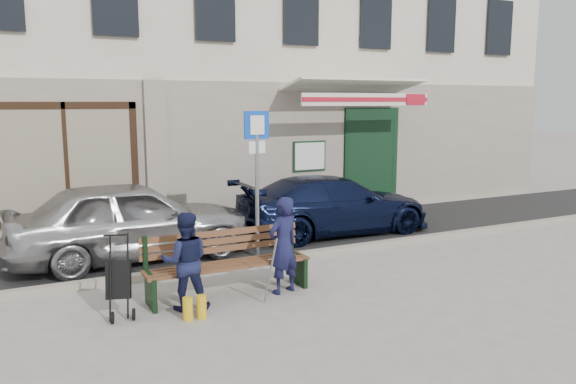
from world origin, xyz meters
TOP-DOWN VIEW (x-y plane):
  - ground at (0.00, 0.00)m, footprint 80.00×80.00m
  - asphalt_lane at (0.00, 3.10)m, footprint 60.00×3.20m
  - curb at (0.00, 1.50)m, footprint 60.00×0.18m
  - building at (0.01, 8.45)m, footprint 20.00×8.27m
  - car_silver at (-2.37, 2.78)m, footprint 4.27×1.89m
  - car_navy at (1.83, 2.93)m, footprint 4.26×1.83m
  - parking_sign at (-0.34, 1.92)m, footprint 0.48×0.09m
  - bench at (-1.54, 0.30)m, footprint 2.40×1.17m
  - man at (-0.75, 0.05)m, footprint 0.59×0.47m
  - woman at (-2.20, 0.04)m, footprint 0.75×0.65m
  - stroller at (-3.05, 0.16)m, footprint 0.38×0.48m

SIDE VIEW (x-z plane):
  - ground at x=0.00m, z-range 0.00..0.00m
  - asphalt_lane at x=0.00m, z-range 0.00..0.01m
  - curb at x=0.00m, z-range 0.00..0.12m
  - bench at x=-1.54m, z-range -0.03..0.95m
  - stroller at x=-3.05m, z-range -0.06..1.00m
  - car_navy at x=1.83m, z-range 0.00..1.22m
  - woman at x=-2.20m, z-range 0.00..1.32m
  - man at x=-0.75m, z-range 0.00..1.42m
  - car_silver at x=-2.37m, z-range 0.00..1.43m
  - parking_sign at x=-0.34m, z-range 0.43..3.03m
  - building at x=0.01m, z-range -0.03..9.97m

